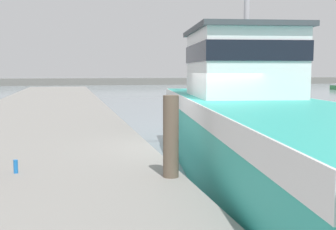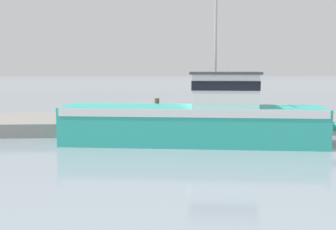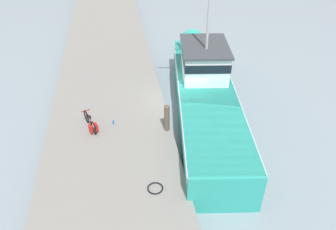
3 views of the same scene
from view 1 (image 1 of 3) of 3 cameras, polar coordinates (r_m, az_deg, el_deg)
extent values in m
plane|color=#84939E|center=(10.22, 3.53, -8.47)|extent=(320.00, 320.00, 0.00)
cube|color=gray|center=(9.78, -19.95, -7.17)|extent=(6.13, 80.00, 0.77)
cube|color=slate|center=(84.91, 9.53, 4.60)|extent=(180.00, 5.00, 1.23)
cube|color=teal|center=(9.49, 12.16, -3.84)|extent=(4.71, 13.25, 1.90)
cone|color=teal|center=(16.88, 4.42, 0.54)|extent=(2.12, 2.57, 1.81)
cube|color=white|center=(9.39, 12.27, 0.75)|extent=(4.73, 13.00, 0.38)
cube|color=white|center=(10.91, 9.82, 6.75)|extent=(2.75, 3.46, 1.61)
cube|color=black|center=(10.92, 9.85, 8.23)|extent=(2.81, 3.52, 0.45)
cube|color=#3D4247|center=(10.96, 9.90, 11.28)|extent=(2.97, 3.73, 0.12)
cylinder|color=brown|center=(7.05, 0.39, -2.93)|extent=(0.26, 0.26, 1.38)
cylinder|color=blue|center=(7.88, -19.93, -6.57)|extent=(0.08, 0.08, 0.24)
camera|label=2|loc=(25.70, 63.40, 5.63)|focal=45.00mm
camera|label=3|loc=(10.01, 171.74, 47.96)|focal=35.00mm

